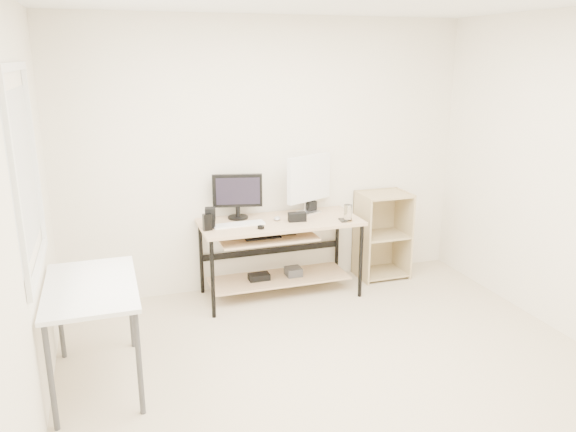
% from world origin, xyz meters
% --- Properties ---
extents(room, '(4.01, 4.01, 2.62)m').
position_xyz_m(room, '(-0.14, 0.04, 1.32)').
color(room, beige).
rests_on(room, ground).
extents(desk, '(1.50, 0.65, 0.75)m').
position_xyz_m(desk, '(-0.03, 1.66, 0.54)').
color(desk, '#CFAF83').
rests_on(desk, ground).
extents(side_table, '(0.60, 1.00, 0.75)m').
position_xyz_m(side_table, '(-1.68, 0.60, 0.67)').
color(side_table, white).
rests_on(side_table, ground).
extents(shelf_unit, '(0.50, 0.40, 0.90)m').
position_xyz_m(shelf_unit, '(1.15, 1.82, 0.45)').
color(shelf_unit, tan).
rests_on(shelf_unit, ground).
extents(black_monitor, '(0.46, 0.19, 0.43)m').
position_xyz_m(black_monitor, '(-0.36, 1.85, 0.99)').
color(black_monitor, black).
rests_on(black_monitor, desk).
extents(white_imac, '(0.51, 0.27, 0.57)m').
position_xyz_m(white_imac, '(0.35, 1.83, 1.08)').
color(white_imac, silver).
rests_on(white_imac, desk).
extents(keyboard, '(0.48, 0.15, 0.02)m').
position_xyz_m(keyboard, '(-0.40, 1.63, 0.76)').
color(keyboard, white).
rests_on(keyboard, desk).
extents(mouse, '(0.09, 0.11, 0.03)m').
position_xyz_m(mouse, '(-0.02, 1.68, 0.77)').
color(mouse, '#BBBBC1').
rests_on(mouse, desk).
extents(center_speaker, '(0.17, 0.09, 0.08)m').
position_xyz_m(center_speaker, '(0.14, 1.58, 0.79)').
color(center_speaker, black).
rests_on(center_speaker, desk).
extents(speaker_left, '(0.11, 0.11, 0.18)m').
position_xyz_m(speaker_left, '(-0.66, 1.64, 0.85)').
color(speaker_left, black).
rests_on(speaker_left, desk).
extents(speaker_right, '(0.11, 0.11, 0.11)m').
position_xyz_m(speaker_right, '(0.38, 1.87, 0.80)').
color(speaker_right, black).
rests_on(speaker_right, desk).
extents(audio_controller, '(0.08, 0.06, 0.15)m').
position_xyz_m(audio_controller, '(-0.70, 1.57, 0.83)').
color(audio_controller, black).
rests_on(audio_controller, desk).
extents(volume_puck, '(0.08, 0.08, 0.03)m').
position_xyz_m(volume_puck, '(-0.24, 1.46, 0.76)').
color(volume_puck, black).
rests_on(volume_puck, desk).
extents(smartphone, '(0.09, 0.14, 0.01)m').
position_xyz_m(smartphone, '(0.56, 1.46, 0.75)').
color(smartphone, black).
rests_on(smartphone, desk).
extents(coaster, '(0.11, 0.11, 0.01)m').
position_xyz_m(coaster, '(0.59, 1.44, 0.75)').
color(coaster, '#9B7446').
rests_on(coaster, desk).
extents(drinking_glass, '(0.08, 0.08, 0.15)m').
position_xyz_m(drinking_glass, '(0.59, 1.44, 0.83)').
color(drinking_glass, white).
rests_on(drinking_glass, coaster).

